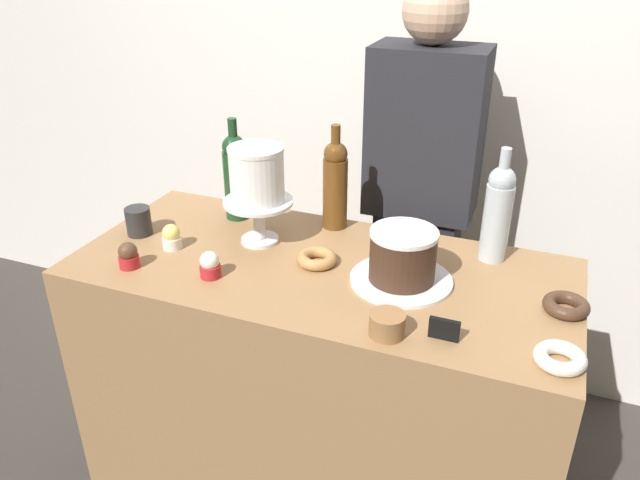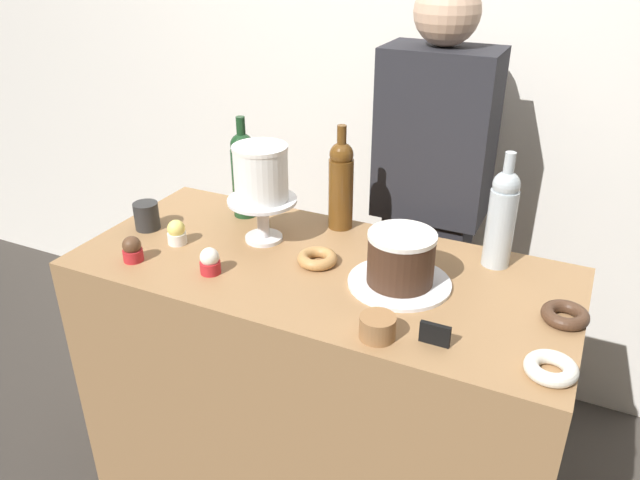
{
  "view_description": "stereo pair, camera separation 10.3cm",
  "coord_description": "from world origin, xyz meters",
  "px_view_note": "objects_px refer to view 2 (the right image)",
  "views": [
    {
      "loc": [
        0.54,
        -1.38,
        1.72
      ],
      "look_at": [
        0.0,
        0.0,
        0.97
      ],
      "focal_mm": 34.54,
      "sensor_mm": 36.0,
      "label": 1
    },
    {
      "loc": [
        0.64,
        -1.34,
        1.72
      ],
      "look_at": [
        0.0,
        0.0,
        0.97
      ],
      "focal_mm": 34.54,
      "sensor_mm": 36.0,
      "label": 2
    }
  ],
  "objects_px": {
    "cake_stand_pedestal": "(263,212)",
    "wine_bottle_clear": "(502,217)",
    "wine_bottle_amber": "(341,184)",
    "coffee_cup_ceramic": "(147,216)",
    "donut_maple": "(317,258)",
    "cupcake_lemon": "(177,233)",
    "cupcake_chocolate": "(132,249)",
    "donut_sugar": "(551,368)",
    "cupcake_vanilla": "(210,261)",
    "white_layer_cake": "(261,173)",
    "cookie_stack": "(378,327)",
    "barista_figure": "(429,215)",
    "wine_bottle_green": "(243,173)",
    "donut_chocolate": "(565,315)",
    "chocolate_round_cake": "(401,258)",
    "price_sign_chalkboard": "(435,334)"
  },
  "relations": [
    {
      "from": "cake_stand_pedestal",
      "to": "wine_bottle_clear",
      "type": "xyz_separation_m",
      "value": [
        0.66,
        0.15,
        0.05
      ]
    },
    {
      "from": "wine_bottle_amber",
      "to": "coffee_cup_ceramic",
      "type": "bearing_deg",
      "value": -153.23
    },
    {
      "from": "donut_maple",
      "to": "cupcake_lemon",
      "type": "bearing_deg",
      "value": -171.11
    },
    {
      "from": "cupcake_chocolate",
      "to": "donut_sugar",
      "type": "height_order",
      "value": "cupcake_chocolate"
    },
    {
      "from": "cupcake_vanilla",
      "to": "donut_sugar",
      "type": "relative_size",
      "value": 0.66
    },
    {
      "from": "white_layer_cake",
      "to": "coffee_cup_ceramic",
      "type": "bearing_deg",
      "value": -166.33
    },
    {
      "from": "cookie_stack",
      "to": "barista_figure",
      "type": "xyz_separation_m",
      "value": [
        -0.11,
        0.8,
        -0.07
      ]
    },
    {
      "from": "barista_figure",
      "to": "donut_sugar",
      "type": "bearing_deg",
      "value": -57.68
    },
    {
      "from": "cupcake_chocolate",
      "to": "coffee_cup_ceramic",
      "type": "relative_size",
      "value": 0.87
    },
    {
      "from": "cupcake_vanilla",
      "to": "donut_maple",
      "type": "xyz_separation_m",
      "value": [
        0.24,
        0.17,
        -0.02
      ]
    },
    {
      "from": "white_layer_cake",
      "to": "wine_bottle_clear",
      "type": "bearing_deg",
      "value": 12.69
    },
    {
      "from": "wine_bottle_green",
      "to": "donut_sugar",
      "type": "distance_m",
      "value": 1.09
    },
    {
      "from": "wine_bottle_green",
      "to": "donut_sugar",
      "type": "height_order",
      "value": "wine_bottle_green"
    },
    {
      "from": "cookie_stack",
      "to": "coffee_cup_ceramic",
      "type": "relative_size",
      "value": 0.99
    },
    {
      "from": "cake_stand_pedestal",
      "to": "donut_chocolate",
      "type": "bearing_deg",
      "value": -4.07
    },
    {
      "from": "wine_bottle_green",
      "to": "donut_maple",
      "type": "distance_m",
      "value": 0.42
    },
    {
      "from": "wine_bottle_clear",
      "to": "coffee_cup_ceramic",
      "type": "xyz_separation_m",
      "value": [
        -1.02,
        -0.24,
        -0.1
      ]
    },
    {
      "from": "white_layer_cake",
      "to": "donut_maple",
      "type": "distance_m",
      "value": 0.29
    },
    {
      "from": "wine_bottle_green",
      "to": "cupcake_chocolate",
      "type": "height_order",
      "value": "wine_bottle_green"
    },
    {
      "from": "cake_stand_pedestal",
      "to": "cupcake_lemon",
      "type": "height_order",
      "value": "cake_stand_pedestal"
    },
    {
      "from": "cupcake_vanilla",
      "to": "cupcake_lemon",
      "type": "relative_size",
      "value": 1.0
    },
    {
      "from": "wine_bottle_clear",
      "to": "wine_bottle_amber",
      "type": "distance_m",
      "value": 0.49
    },
    {
      "from": "cupcake_chocolate",
      "to": "cupcake_lemon",
      "type": "height_order",
      "value": "same"
    },
    {
      "from": "chocolate_round_cake",
      "to": "wine_bottle_green",
      "type": "distance_m",
      "value": 0.63
    },
    {
      "from": "donut_sugar",
      "to": "price_sign_chalkboard",
      "type": "xyz_separation_m",
      "value": [
        -0.25,
        -0.0,
        0.01
      ]
    },
    {
      "from": "donut_sugar",
      "to": "cupcake_lemon",
      "type": "bearing_deg",
      "value": 171.97
    },
    {
      "from": "wine_bottle_green",
      "to": "coffee_cup_ceramic",
      "type": "bearing_deg",
      "value": -135.09
    },
    {
      "from": "chocolate_round_cake",
      "to": "wine_bottle_amber",
      "type": "xyz_separation_m",
      "value": [
        -0.28,
        0.25,
        0.06
      ]
    },
    {
      "from": "barista_figure",
      "to": "cupcake_chocolate",
      "type": "bearing_deg",
      "value": -130.36
    },
    {
      "from": "donut_chocolate",
      "to": "white_layer_cake",
      "type": "bearing_deg",
      "value": 175.93
    },
    {
      "from": "cupcake_vanilla",
      "to": "donut_maple",
      "type": "distance_m",
      "value": 0.29
    },
    {
      "from": "donut_chocolate",
      "to": "price_sign_chalkboard",
      "type": "xyz_separation_m",
      "value": [
        -0.25,
        -0.22,
        0.01
      ]
    },
    {
      "from": "cupcake_vanilla",
      "to": "barista_figure",
      "type": "xyz_separation_m",
      "value": [
        0.4,
        0.71,
        -0.08
      ]
    },
    {
      "from": "coffee_cup_ceramic",
      "to": "wine_bottle_green",
      "type": "bearing_deg",
      "value": 44.91
    },
    {
      "from": "white_layer_cake",
      "to": "wine_bottle_amber",
      "type": "distance_m",
      "value": 0.26
    },
    {
      "from": "donut_maple",
      "to": "price_sign_chalkboard",
      "type": "bearing_deg",
      "value": -28.89
    },
    {
      "from": "barista_figure",
      "to": "cookie_stack",
      "type": "bearing_deg",
      "value": -82.22
    },
    {
      "from": "cake_stand_pedestal",
      "to": "price_sign_chalkboard",
      "type": "height_order",
      "value": "cake_stand_pedestal"
    },
    {
      "from": "donut_chocolate",
      "to": "wine_bottle_clear",
      "type": "bearing_deg",
      "value": 134.51
    },
    {
      "from": "cupcake_chocolate",
      "to": "cupcake_lemon",
      "type": "xyz_separation_m",
      "value": [
        0.05,
        0.14,
        0.0
      ]
    },
    {
      "from": "donut_sugar",
      "to": "chocolate_round_cake",
      "type": "bearing_deg",
      "value": 152.72
    },
    {
      "from": "cupcake_lemon",
      "to": "barista_figure",
      "type": "xyz_separation_m",
      "value": [
        0.59,
        0.61,
        -0.08
      ]
    },
    {
      "from": "chocolate_round_cake",
      "to": "donut_maple",
      "type": "relative_size",
      "value": 1.58
    },
    {
      "from": "wine_bottle_clear",
      "to": "cupcake_chocolate",
      "type": "xyz_separation_m",
      "value": [
        -0.92,
        -0.42,
        -0.11
      ]
    },
    {
      "from": "cupcake_vanilla",
      "to": "donut_chocolate",
      "type": "height_order",
      "value": "cupcake_vanilla"
    },
    {
      "from": "white_layer_cake",
      "to": "cupcake_chocolate",
      "type": "xyz_separation_m",
      "value": [
        -0.27,
        -0.27,
        -0.18
      ]
    },
    {
      "from": "cupcake_chocolate",
      "to": "cupcake_vanilla",
      "type": "bearing_deg",
      "value": 8.71
    },
    {
      "from": "wine_bottle_clear",
      "to": "price_sign_chalkboard",
      "type": "xyz_separation_m",
      "value": [
        -0.05,
        -0.43,
        -0.12
      ]
    },
    {
      "from": "donut_chocolate",
      "to": "cookie_stack",
      "type": "bearing_deg",
      "value": -146.26
    },
    {
      "from": "wine_bottle_amber",
      "to": "donut_sugar",
      "type": "xyz_separation_m",
      "value": [
        0.69,
        -0.46,
        -0.13
      ]
    }
  ]
}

